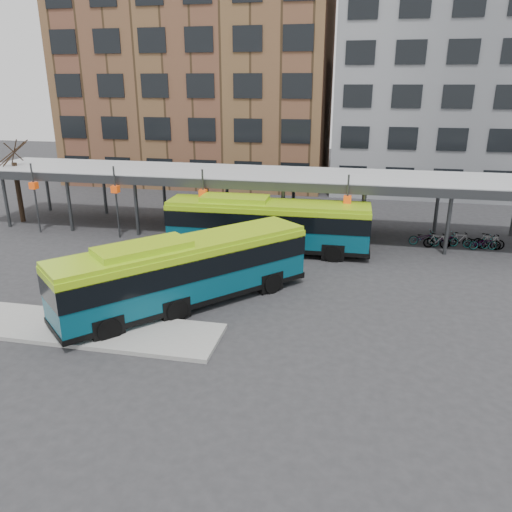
{
  "coord_description": "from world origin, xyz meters",
  "views": [
    {
      "loc": [
        6.61,
        -19.98,
        9.97
      ],
      "look_at": [
        1.86,
        2.81,
        1.8
      ],
      "focal_mm": 35.0,
      "sensor_mm": 36.0,
      "label": 1
    }
  ],
  "objects_px": {
    "tree": "(18,189)",
    "bus_front": "(185,270)",
    "bus_rear": "(267,223)",
    "pedestrian": "(66,315)"
  },
  "relations": [
    {
      "from": "bus_front",
      "to": "pedestrian",
      "type": "height_order",
      "value": "bus_front"
    },
    {
      "from": "tree",
      "to": "bus_front",
      "type": "xyz_separation_m",
      "value": [
        17.04,
        -11.64,
        -0.67
      ]
    },
    {
      "from": "bus_rear",
      "to": "pedestrian",
      "type": "xyz_separation_m",
      "value": [
        -5.85,
        -12.75,
        -0.68
      ]
    },
    {
      "from": "tree",
      "to": "bus_front",
      "type": "bearing_deg",
      "value": -34.33
    },
    {
      "from": "bus_rear",
      "to": "pedestrian",
      "type": "relative_size",
      "value": 6.96
    },
    {
      "from": "pedestrian",
      "to": "bus_rear",
      "type": "bearing_deg",
      "value": -4.1
    },
    {
      "from": "bus_rear",
      "to": "pedestrian",
      "type": "distance_m",
      "value": 14.04
    },
    {
      "from": "bus_front",
      "to": "tree",
      "type": "bearing_deg",
      "value": 97.66
    },
    {
      "from": "bus_front",
      "to": "bus_rear",
      "type": "distance_m",
      "value": 8.87
    },
    {
      "from": "tree",
      "to": "bus_rear",
      "type": "height_order",
      "value": "tree"
    }
  ]
}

